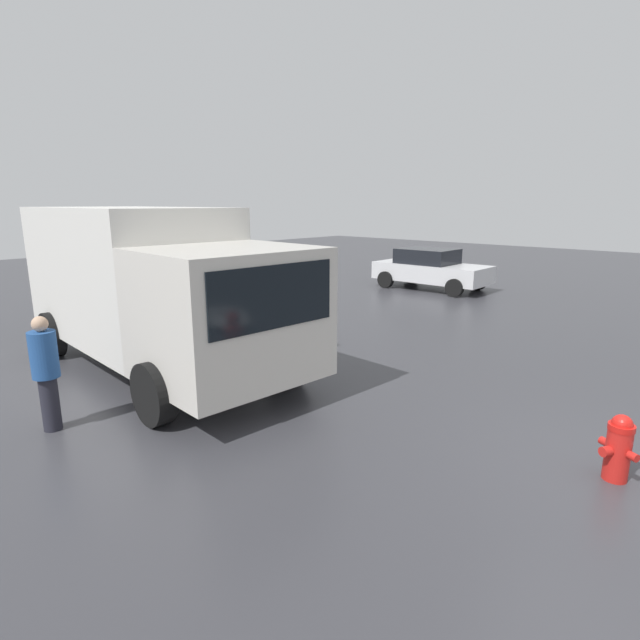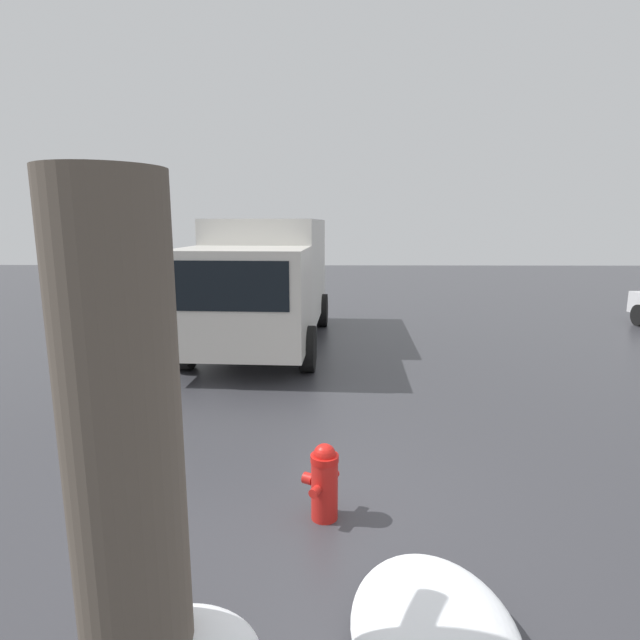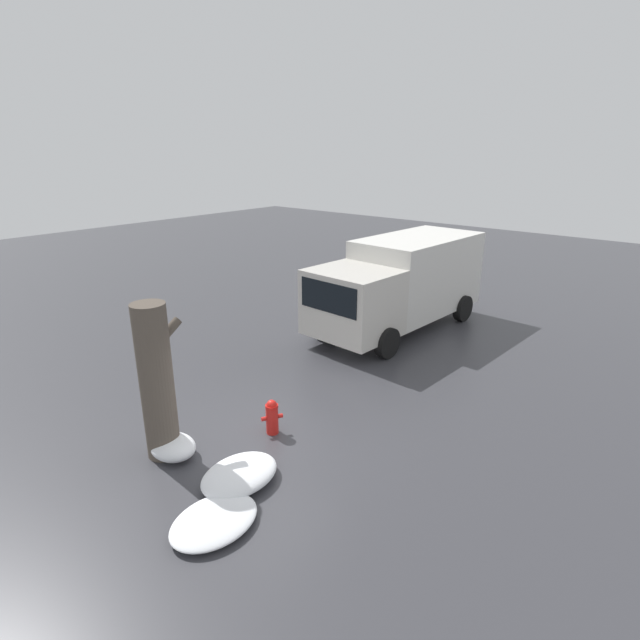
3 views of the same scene
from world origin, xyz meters
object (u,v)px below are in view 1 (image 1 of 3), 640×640
fire_hydrant (618,447)px  delivery_truck (152,283)px  pedestrian (46,369)px  parked_car (430,269)px

fire_hydrant → delivery_truck: (7.34, 1.42, 1.20)m
delivery_truck → pedestrian: delivery_truck is taller
fire_hydrant → delivery_truck: delivery_truck is taller
parked_car → fire_hydrant: bearing=38.9°
fire_hydrant → delivery_truck: size_ratio=0.11×
pedestrian → parked_car: 13.70m
delivery_truck → parked_car: (0.81, -11.14, -0.86)m
delivery_truck → pedestrian: 2.86m
pedestrian → parked_car: bearing=-96.8°
pedestrian → fire_hydrant: bearing=-163.5°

